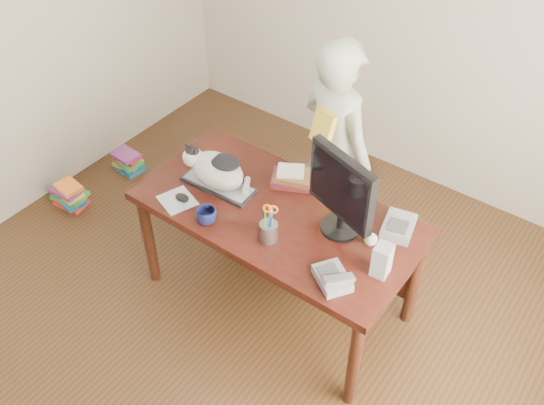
{
  "coord_description": "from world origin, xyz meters",
  "views": [
    {
      "loc": [
        1.44,
        -1.4,
        3.05
      ],
      "look_at": [
        0.0,
        0.55,
        0.85
      ],
      "focal_mm": 40.0,
      "sensor_mm": 36.0,
      "label": 1
    }
  ],
  "objects": [
    {
      "name": "baseball",
      "position": [
        0.54,
        0.68,
        0.79
      ],
      "size": [
        0.07,
        0.07,
        0.07
      ],
      "rotation": [
        0.0,
        0.0,
        0.34
      ],
      "color": "white",
      "rests_on": "desk"
    },
    {
      "name": "mousepad",
      "position": [
        -0.51,
        0.33,
        0.75
      ],
      "size": [
        0.24,
        0.23,
        0.0
      ],
      "rotation": [
        0.0,
        0.0,
        -0.34
      ],
      "color": "silver",
      "rests_on": "desk"
    },
    {
      "name": "room",
      "position": [
        0.0,
        0.0,
        1.35
      ],
      "size": [
        4.5,
        4.5,
        4.5
      ],
      "color": "black",
      "rests_on": "ground"
    },
    {
      "name": "mouse",
      "position": [
        -0.49,
        0.35,
        0.77
      ],
      "size": [
        0.1,
        0.08,
        0.04
      ],
      "rotation": [
        0.0,
        0.0,
        -0.34
      ],
      "color": "black",
      "rests_on": "mousepad"
    },
    {
      "name": "held_book",
      "position": [
        -0.01,
        1.06,
        1.05
      ],
      "size": [
        0.16,
        0.13,
        0.2
      ],
      "rotation": [
        0.0,
        0.0,
        -0.29
      ],
      "color": "gold",
      "rests_on": "person"
    },
    {
      "name": "book_pile_b",
      "position": [
        -1.72,
        0.95,
        0.07
      ],
      "size": [
        0.26,
        0.2,
        0.15
      ],
      "color": "#195797",
      "rests_on": "ground"
    },
    {
      "name": "pen_cup",
      "position": [
        0.09,
        0.4,
        0.82
      ],
      "size": [
        0.13,
        0.13,
        0.25
      ],
      "rotation": [
        0.0,
        0.0,
        0.37
      ],
      "color": "gray",
      "rests_on": "desk"
    },
    {
      "name": "cat",
      "position": [
        -0.41,
        0.56,
        0.88
      ],
      "size": [
        0.44,
        0.24,
        0.25
      ],
      "rotation": [
        0.0,
        0.0,
        0.05
      ],
      "color": "silver",
      "rests_on": "keyboard"
    },
    {
      "name": "speaker",
      "position": [
        0.68,
        0.54,
        0.84
      ],
      "size": [
        0.09,
        0.1,
        0.18
      ],
      "rotation": [
        0.0,
        0.0,
        0.09
      ],
      "color": "#949497",
      "rests_on": "desk"
    },
    {
      "name": "calculator",
      "position": [
        0.61,
        0.86,
        0.78
      ],
      "size": [
        0.2,
        0.24,
        0.06
      ],
      "rotation": [
        0.0,
        0.0,
        0.23
      ],
      "color": "slate",
      "rests_on": "desk"
    },
    {
      "name": "phone",
      "position": [
        0.52,
        0.35,
        0.78
      ],
      "size": [
        0.24,
        0.23,
        0.09
      ],
      "rotation": [
        0.0,
        0.0,
        -0.58
      ],
      "color": "slate",
      "rests_on": "desk"
    },
    {
      "name": "desk",
      "position": [
        0.0,
        0.68,
        0.6
      ],
      "size": [
        1.6,
        0.8,
        0.75
      ],
      "color": "black",
      "rests_on": "ground"
    },
    {
      "name": "keyboard",
      "position": [
        -0.4,
        0.57,
        0.76
      ],
      "size": [
        0.45,
        0.19,
        0.03
      ],
      "rotation": [
        0.0,
        0.0,
        0.05
      ],
      "color": "black",
      "rests_on": "desk"
    },
    {
      "name": "coffee_mug",
      "position": [
        -0.26,
        0.3,
        0.8
      ],
      "size": [
        0.14,
        0.14,
        0.09
      ],
      "primitive_type": "imported",
      "rotation": [
        0.0,
        0.0,
        0.28
      ],
      "color": "black",
      "rests_on": "desk"
    },
    {
      "name": "book_pile_a",
      "position": [
        -1.75,
        0.4,
        0.09
      ],
      "size": [
        0.27,
        0.22,
        0.18
      ],
      "color": "red",
      "rests_on": "ground"
    },
    {
      "name": "person",
      "position": [
        -0.01,
        1.23,
        0.77
      ],
      "size": [
        0.64,
        0.51,
        1.54
      ],
      "primitive_type": "imported",
      "rotation": [
        0.0,
        0.0,
        2.85
      ],
      "color": "silver",
      "rests_on": "ground"
    },
    {
      "name": "monitor",
      "position": [
        0.35,
        0.67,
        1.03
      ],
      "size": [
        0.44,
        0.27,
        0.5
      ],
      "rotation": [
        0.0,
        0.0,
        -0.31
      ],
      "color": "black",
      "rests_on": "desk"
    },
    {
      "name": "book_stack",
      "position": [
        -0.07,
        0.85,
        0.79
      ],
      "size": [
        0.3,
        0.27,
        0.09
      ],
      "rotation": [
        0.0,
        0.0,
        0.42
      ],
      "color": "#461215",
      "rests_on": "desk"
    }
  ]
}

